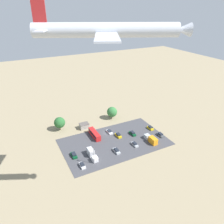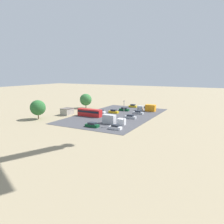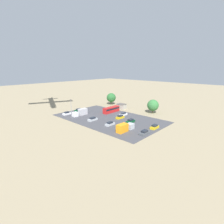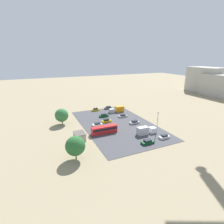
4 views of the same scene
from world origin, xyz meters
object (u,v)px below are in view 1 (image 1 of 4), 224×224
(parked_car_0, at_px, (150,128))
(parked_car_5, at_px, (82,165))
(parked_car_2, at_px, (132,133))
(parked_truck_1, at_px, (151,139))
(shed_building, at_px, (84,126))
(parked_car_1, at_px, (109,132))
(bus, at_px, (95,134))
(parked_truck_0, at_px, (92,154))
(parked_car_6, at_px, (160,135))
(parked_car_4, at_px, (74,155))
(parked_car_8, at_px, (116,151))
(parked_car_7, at_px, (118,135))
(parked_car_3, at_px, (135,144))
(airplane, at_px, (111,30))

(parked_car_0, bearing_deg, parked_car_5, 15.54)
(parked_car_2, relative_size, parked_truck_1, 0.54)
(shed_building, bearing_deg, parked_car_1, 133.68)
(bus, bearing_deg, parked_truck_0, 62.91)
(shed_building, xyz_separation_m, parked_truck_0, (5.84, 25.25, 0.07))
(bus, relative_size, parked_car_6, 2.37)
(parked_car_4, distance_m, parked_car_8, 19.39)
(shed_building, height_order, parked_car_5, shed_building)
(parked_car_8, bearing_deg, parked_car_4, -17.61)
(parked_car_1, relative_size, parked_car_2, 0.96)
(bus, bearing_deg, parked_car_7, 153.37)
(parked_car_2, distance_m, parked_car_3, 9.73)
(parked_car_6, height_order, airplane, airplane)
(parked_car_6, xyz_separation_m, parked_car_8, (26.70, 1.75, -0.03))
(shed_building, height_order, parked_car_6, shed_building)
(parked_car_8, bearing_deg, parked_truck_0, -9.51)
(shed_building, relative_size, parked_car_1, 1.14)
(parked_car_3, relative_size, airplane, 0.13)
(parked_truck_1, bearing_deg, parked_car_3, 172.08)
(parked_car_1, xyz_separation_m, parked_car_2, (-9.92, 7.07, 0.09))
(parked_car_0, xyz_separation_m, parked_car_7, (19.17, -1.34, 0.02))
(parked_car_0, relative_size, parked_car_3, 0.93)
(parked_car_5, bearing_deg, parked_car_8, -172.32)
(bus, height_order, parked_car_4, bus)
(parked_car_4, bearing_deg, bus, -143.72)
(shed_building, height_order, parked_car_1, shed_building)
(parked_car_2, height_order, airplane, airplane)
(parked_car_6, bearing_deg, airplane, 33.39)
(airplane, bearing_deg, parked_car_5, -151.64)
(parked_car_4, distance_m, parked_car_5, 8.29)
(parked_car_7, bearing_deg, parked_truck_1, 136.13)
(airplane, bearing_deg, parked_car_2, 164.40)
(parked_car_3, height_order, parked_car_4, parked_car_4)
(parked_car_5, distance_m, parked_car_8, 17.69)
(parked_car_1, bearing_deg, parked_car_4, 24.68)
(parked_car_6, relative_size, parked_car_8, 0.95)
(shed_building, xyz_separation_m, parked_car_6, (-32.24, 25.40, -0.71))
(parked_car_1, distance_m, parked_car_4, 25.46)
(parked_car_3, bearing_deg, parked_car_5, -173.77)
(parked_car_6, distance_m, parked_car_7, 21.78)
(parked_car_0, bearing_deg, bus, -12.75)
(bus, distance_m, parked_car_0, 30.84)
(parked_car_5, height_order, parked_truck_1, parked_truck_1)
(parked_car_3, xyz_separation_m, parked_car_8, (10.32, 0.67, 0.04))
(parked_car_4, xyz_separation_m, parked_car_8, (-18.48, 5.87, -0.01))
(parked_car_6, xyz_separation_m, parked_car_7, (19.65, -9.39, 0.03))
(parked_car_6, height_order, parked_car_8, parked_car_6)
(bus, relative_size, parked_car_3, 2.37)
(bus, relative_size, parked_car_4, 2.26)
(bus, bearing_deg, airplane, 74.14)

